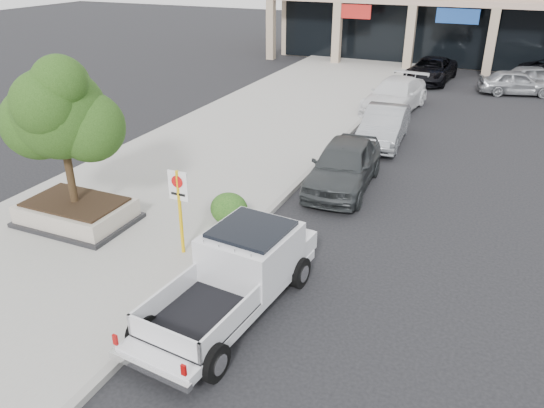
{
  "coord_description": "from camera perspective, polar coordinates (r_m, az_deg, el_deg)",
  "views": [
    {
      "loc": [
        4.45,
        -9.52,
        7.33
      ],
      "look_at": [
        -0.48,
        1.5,
        1.52
      ],
      "focal_mm": 35.0,
      "sensor_mm": 36.0,
      "label": 1
    }
  ],
  "objects": [
    {
      "name": "pickup_truck",
      "position": [
        11.64,
        -4.74,
        -8.21
      ],
      "size": [
        2.5,
        5.58,
        1.7
      ],
      "primitive_type": null,
      "rotation": [
        0.0,
        0.0,
        -0.09
      ],
      "color": "silver",
      "rests_on": "ground"
    },
    {
      "name": "sidewalk",
      "position": [
        19.81,
        -7.98,
        3.95
      ],
      "size": [
        8.0,
        52.0,
        0.15
      ],
      "primitive_type": "cube",
      "color": "gray",
      "rests_on": "ground"
    },
    {
      "name": "curb",
      "position": [
        18.15,
        2.72,
        2.1
      ],
      "size": [
        0.2,
        52.0,
        0.15
      ],
      "primitive_type": "cube",
      "color": "gray",
      "rests_on": "ground"
    },
    {
      "name": "curb_car_a",
      "position": [
        17.98,
        7.74,
        4.21
      ],
      "size": [
        2.2,
        4.89,
        1.63
      ],
      "primitive_type": "imported",
      "rotation": [
        0.0,
        0.0,
        0.06
      ],
      "color": "#313536",
      "rests_on": "ground"
    },
    {
      "name": "lot_car_a",
      "position": [
        33.09,
        24.82,
        11.79
      ],
      "size": [
        4.28,
        2.6,
        1.36
      ],
      "primitive_type": "imported",
      "rotation": [
        0.0,
        0.0,
        1.84
      ],
      "color": "#999CA1",
      "rests_on": "ground"
    },
    {
      "name": "hedge",
      "position": [
        15.25,
        -4.64,
        -0.52
      ],
      "size": [
        1.1,
        0.99,
        0.93
      ],
      "primitive_type": "ellipsoid",
      "color": "#154112",
      "rests_on": "sidewalk"
    },
    {
      "name": "curb_car_b",
      "position": [
        22.68,
        11.97,
        8.26
      ],
      "size": [
        1.86,
        4.64,
        1.5
      ],
      "primitive_type": "imported",
      "rotation": [
        0.0,
        0.0,
        0.06
      ],
      "color": "#919498",
      "rests_on": "ground"
    },
    {
      "name": "curb_car_d",
      "position": [
        34.66,
        16.71,
        13.64
      ],
      "size": [
        2.73,
        5.31,
        1.43
      ],
      "primitive_type": "imported",
      "rotation": [
        0.0,
        0.0,
        -0.07
      ],
      "color": "black",
      "rests_on": "ground"
    },
    {
      "name": "planter",
      "position": [
        16.35,
        -20.26,
        -0.8
      ],
      "size": [
        3.2,
        2.2,
        0.68
      ],
      "color": "black",
      "rests_on": "sidewalk"
    },
    {
      "name": "ground",
      "position": [
        12.81,
        -0.8,
        -9.21
      ],
      "size": [
        120.0,
        120.0,
        0.0
      ],
      "primitive_type": "plane",
      "color": "black",
      "rests_on": "ground"
    },
    {
      "name": "curb_car_c",
      "position": [
        27.63,
        13.09,
        11.32
      ],
      "size": [
        2.76,
        5.58,
        1.56
      ],
      "primitive_type": "imported",
      "rotation": [
        0.0,
        0.0,
        -0.11
      ],
      "color": "silver",
      "rests_on": "ground"
    },
    {
      "name": "planter_tree",
      "position": [
        15.36,
        -21.17,
        9.2
      ],
      "size": [
        2.9,
        2.55,
        4.0
      ],
      "color": "black",
      "rests_on": "planter"
    },
    {
      "name": "lot_car_e",
      "position": [
        34.84,
        26.53,
        12.08
      ],
      "size": [
        4.37,
        3.17,
        1.38
      ],
      "primitive_type": "imported",
      "rotation": [
        0.0,
        0.0,
        2.0
      ],
      "color": "gray",
      "rests_on": "ground"
    },
    {
      "name": "no_parking_sign",
      "position": [
        13.5,
        -9.95,
        0.32
      ],
      "size": [
        0.55,
        0.09,
        2.3
      ],
      "color": "yellow",
      "rests_on": "sidewalk"
    }
  ]
}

